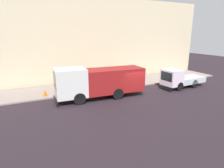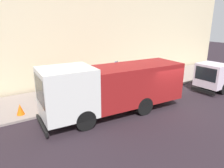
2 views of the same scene
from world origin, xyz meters
name	(u,v)px [view 1 (image 1 of 2)]	position (x,y,z in m)	size (l,w,h in m)	color
ground	(136,97)	(0.00, 0.00, 0.00)	(80.00, 80.00, 0.00)	#291F26
sidewalk	(113,84)	(5.19, 0.00, 0.07)	(4.38, 30.00, 0.14)	gray
building_facade	(104,40)	(7.88, 0.00, 5.16)	(0.50, 30.00, 10.33)	beige
large_utility_truck	(99,81)	(1.32, 3.32, 1.66)	(2.82, 8.58, 3.03)	silver
small_flatbed_truck	(180,79)	(0.64, -6.16, 1.03)	(2.21, 5.61, 2.19)	white
pedestrian_walking	(58,80)	(6.17, 6.33, 1.02)	(0.37, 0.37, 1.66)	black
pedestrian_standing	(76,76)	(6.87, 4.07, 1.10)	(0.38, 0.38, 1.78)	#463853
traffic_cone_orange	(45,93)	(3.75, 8.01, 0.45)	(0.44, 0.44, 0.63)	orange
street_sign_post	(106,76)	(3.30, 1.73, 1.62)	(0.44, 0.08, 2.51)	#4C5156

